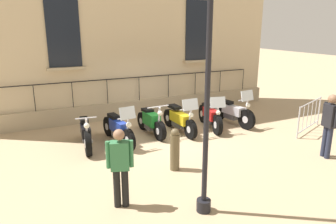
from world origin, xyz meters
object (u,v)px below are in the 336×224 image
motorcycle_green (151,122)px  lamppost (208,74)px  motorcycle_red (210,116)px  motorcycle_silver (232,112)px  motorcycle_yellow (180,120)px  bollard (175,149)px  pedestrian_standing (120,164)px  pedestrian_walking (329,122)px  crowd_barrier (310,115)px  motorcycle_black (86,134)px  motorcycle_blue (118,129)px

motorcycle_green → lamppost: bearing=-10.2°
motorcycle_red → motorcycle_silver: bearing=92.3°
motorcycle_silver → motorcycle_red: bearing=-87.7°
lamppost → motorcycle_yellow: bearing=157.9°
bollard → pedestrian_standing: (1.02, -1.71, 0.37)m
pedestrian_standing → pedestrian_walking: 5.79m
motorcycle_red → lamppost: size_ratio=0.40×
motorcycle_silver → crowd_barrier: motorcycle_silver is taller
pedestrian_standing → bollard: bearing=120.9°
motorcycle_black → motorcycle_silver: motorcycle_silver is taller
motorcycle_yellow → lamppost: (4.37, -1.77, 2.26)m
motorcycle_silver → pedestrian_walking: pedestrian_walking is taller
motorcycle_black → motorcycle_green: motorcycle_green is taller
motorcycle_red → motorcycle_silver: size_ratio=0.97×
motorcycle_black → crowd_barrier: size_ratio=1.11×
motorcycle_black → bollard: 3.01m
lamppost → pedestrian_walking: lamppost is taller
motorcycle_red → motorcycle_silver: 0.98m
motorcycle_green → motorcycle_silver: size_ratio=0.88×
motorcycle_green → pedestrian_standing: 4.35m
motorcycle_blue → motorcycle_red: size_ratio=1.04×
motorcycle_blue → motorcycle_green: bearing=103.4°
motorcycle_green → motorcycle_blue: bearing=-76.6°
lamppost → bollard: 2.88m
motorcycle_blue → motorcycle_red: bearing=90.1°
crowd_barrier → motorcycle_red: bearing=-121.4°
motorcycle_blue → motorcycle_red: motorcycle_blue is taller
motorcycle_blue → pedestrian_walking: 5.96m
pedestrian_walking → motorcycle_black: bearing=-122.0°
bollard → pedestrian_walking: (1.11, 4.07, 0.46)m
motorcycle_yellow → motorcycle_blue: bearing=-87.8°
motorcycle_green → motorcycle_silver: 3.11m
motorcycle_red → motorcycle_black: bearing=-91.2°
motorcycle_blue → motorcycle_green: 1.24m
motorcycle_blue → pedestrian_standing: size_ratio=1.32×
motorcycle_yellow → bollard: (2.49, -1.45, 0.11)m
motorcycle_red → crowd_barrier: size_ratio=1.11×
bollard → motorcycle_black: bearing=-146.0°
motorcycle_blue → motorcycle_silver: bearing=90.6°
motorcycle_green → motorcycle_yellow: motorcycle_yellow is taller
motorcycle_green → lamppost: (4.57, -0.82, 2.27)m
motorcycle_green → crowd_barrier: (2.02, 4.96, 0.15)m
lamppost → pedestrian_standing: bearing=-121.8°
motorcycle_blue → lamppost: size_ratio=0.41×
motorcycle_yellow → crowd_barrier: 4.40m
motorcycle_blue → lamppost: bearing=5.1°
motorcycle_yellow → pedestrian_standing: size_ratio=1.28×
motorcycle_blue → motorcycle_yellow: bearing=92.2°
pedestrian_walking → motorcycle_silver: bearing=-172.3°
motorcycle_blue → lamppost: (4.29, 0.38, 2.25)m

